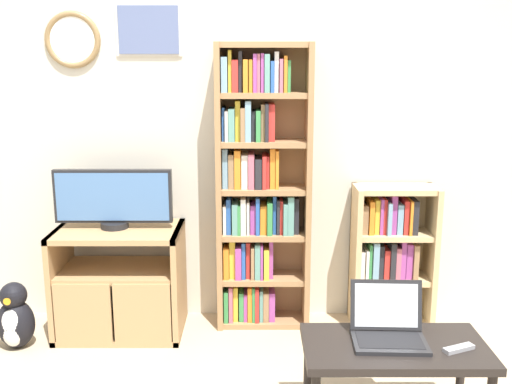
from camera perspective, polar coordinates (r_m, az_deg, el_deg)
wall_back at (r=4.10m, az=-2.32°, el=5.62°), size 6.86×0.09×2.60m
tv_stand at (r=4.11m, az=-13.08°, el=-8.30°), size 0.82×0.52×0.72m
television at (r=3.99m, az=-13.67°, el=-0.61°), size 0.76×0.18×0.39m
bookshelf_tall at (r=3.99m, az=-0.01°, el=0.26°), size 0.62×0.27×1.91m
bookshelf_short at (r=4.22m, az=12.32°, el=-6.12°), size 0.55×0.29×0.97m
coffee_table at (r=3.07m, az=12.85°, el=-14.88°), size 0.89×0.47×0.46m
laptop at (r=3.06m, az=12.24°, el=-12.37°), size 0.36×0.31×0.27m
remote_near_laptop at (r=3.07m, az=18.53°, el=-13.92°), size 0.16×0.10×0.02m
penguin_figurine at (r=4.16m, az=-22.19°, el=-11.13°), size 0.23×0.21×0.43m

